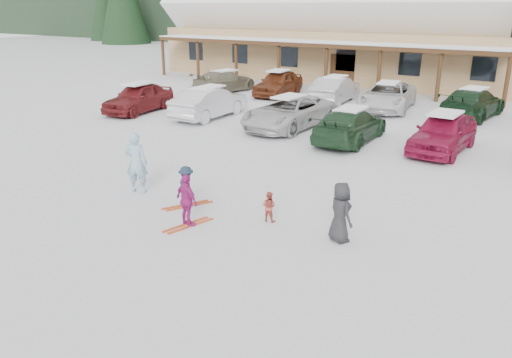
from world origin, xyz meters
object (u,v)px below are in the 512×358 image
Objects in this scene: parked_car_4 at (443,132)px; parked_car_7 at (225,81)px; parked_car_11 at (472,103)px; parked_car_10 at (388,96)px; parked_car_0 at (139,98)px; parked_car_2 at (289,112)px; adult_skier at (136,163)px; child_navy at (187,186)px; lamp_post at (511,43)px; child_magenta at (187,201)px; parked_car_1 at (209,102)px; parked_car_8 at (278,83)px; bystander_dark at (340,212)px; day_lodge at (347,25)px; parked_car_3 at (350,125)px; toddler_red at (269,206)px; parked_car_9 at (335,89)px.

parked_car_7 is (-15.43, 6.74, -0.06)m from parked_car_4.
parked_car_10 is at bearing 11.14° from parked_car_11.
parked_car_2 is at bearing 0.78° from parked_car_0.
adult_skier is 2.00m from child_navy.
parked_car_4 is at bearing -90.96° from lamp_post.
parked_car_10 reaches higher than child_magenta.
parked_car_0 is at bearing -25.32° from child_magenta.
parked_car_8 reaches higher than parked_car_1.
child_magenta is at bearing -46.73° from parked_car_0.
parked_car_1 reaches higher than bystander_dark.
parked_car_4 is (11.94, -17.88, -3.19)m from day_lodge.
parked_car_7 is 10.87m from parked_car_10.
bystander_dark is at bearing 157.89° from adult_skier.
parked_car_11 is at bearing -8.13° from parked_car_8.
child_magenta is 0.29× the size of parked_car_3.
parked_car_3 reaches higher than toddler_red.
parked_car_0 is at bearing 4.55° from bystander_dark.
lamp_post reaches higher than parked_car_11.
parked_car_4 is 0.97× the size of parked_car_8.
day_lodge is 20.98× the size of child_magenta.
child_navy is (1.97, -0.04, -0.35)m from adult_skier.
lamp_post is 1.23× the size of parked_car_7.
parked_car_7 is 1.05× the size of parked_car_8.
bystander_dark is 0.29× the size of parked_car_11.
parked_car_1 is (-9.22, 9.19, 0.37)m from toddler_red.
adult_skier is 11.64m from parked_car_4.
lamp_post is at bearing 19.63° from parked_car_8.
parked_car_8 reaches higher than parked_car_3.
child_magenta is at bearing -106.65° from parked_car_4.
adult_skier is (5.40, -27.50, -3.01)m from day_lodge.
day_lodge is 18.72m from parked_car_2.
adult_skier is 12.29m from parked_car_0.
child_navy is 0.26× the size of parked_car_8.
child_magenta is 3.83m from bystander_dark.
parked_car_3 and parked_car_7 have the same top height.
parked_car_0 reaches higher than parked_car_4.
parked_car_9 is at bearing -51.94° from child_navy.
parked_car_1 reaches higher than parked_car_3.
adult_skier reaches higher than parked_car_8.
toddler_red is 0.17× the size of parked_car_3.
parked_car_9 is (-0.94, 7.08, 0.02)m from parked_car_2.
parked_car_0 is at bearing -152.40° from parked_car_10.
parked_car_11 reaches higher than child_magenta.
child_navy is 0.22× the size of parked_car_2.
parked_car_1 reaches higher than parked_car_10.
parked_car_2 reaches higher than child_navy.
parked_car_1 is at bearing -49.98° from toddler_red.
parked_car_10 is at bearing -121.33° from adult_skier.
parked_car_2 is 1.00× the size of parked_car_10.
child_magenta is at bearing -99.21° from lamp_post.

